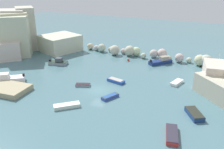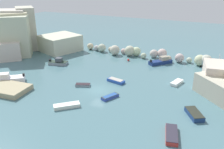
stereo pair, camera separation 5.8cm
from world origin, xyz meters
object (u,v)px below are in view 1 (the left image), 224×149
at_px(moored_boat_0, 58,62).
at_px(moored_boat_2, 216,76).
at_px(moored_boat_5, 161,61).
at_px(moored_boat_6, 83,85).
at_px(moored_boat_8, 172,134).
at_px(moored_boat_1, 116,81).
at_px(stone_dock, 5,88).
at_px(moored_boat_3, 7,79).
at_px(moored_boat_9, 110,97).
at_px(moored_boat_10, 194,114).
at_px(moored_boat_7, 177,83).
at_px(channel_buoy, 128,60).
at_px(moored_boat_4, 67,106).

bearing_deg(moored_boat_0, moored_boat_2, -4.99).
xyz_separation_m(moored_boat_5, moored_boat_6, (-9.33, -17.97, -0.37)).
bearing_deg(moored_boat_8, moored_boat_1, 33.28).
height_order(stone_dock, moored_boat_0, moored_boat_0).
height_order(moored_boat_2, moored_boat_8, moored_boat_2).
xyz_separation_m(moored_boat_2, moored_boat_3, (-34.49, -19.25, 0.35)).
bearing_deg(moored_boat_9, moored_boat_0, 85.40).
bearing_deg(moored_boat_8, moored_boat_10, -30.47).
relative_size(moored_boat_5, moored_boat_7, 1.56).
height_order(moored_boat_6, moored_boat_10, moored_boat_10).
bearing_deg(moored_boat_2, channel_buoy, -89.93).
bearing_deg(moored_boat_2, moored_boat_3, -54.96).
height_order(stone_dock, moored_boat_8, stone_dock).
height_order(moored_boat_1, moored_boat_6, moored_boat_1).
bearing_deg(moored_boat_2, moored_boat_10, -0.15).
bearing_deg(moored_boat_7, moored_boat_0, -74.12).
xyz_separation_m(moored_boat_4, moored_boat_8, (15.66, -0.33, 0.03)).
bearing_deg(moored_boat_8, moored_boat_3, 70.03).
distance_m(stone_dock, moored_boat_9, 18.20).
xyz_separation_m(stone_dock, moored_boat_5, (20.28, 25.42, 0.14)).
height_order(moored_boat_2, moored_boat_9, moored_boat_2).
relative_size(stone_dock, moored_boat_0, 1.83).
bearing_deg(moored_boat_10, moored_boat_7, -7.85).
xyz_separation_m(moored_boat_1, moored_boat_2, (16.56, 10.43, 0.02)).
height_order(moored_boat_2, moored_boat_6, moored_boat_2).
xyz_separation_m(moored_boat_5, moored_boat_7, (5.55, -9.75, -0.31)).
bearing_deg(channel_buoy, moored_boat_7, -32.86).
distance_m(moored_boat_2, moored_boat_5, 12.26).
distance_m(moored_boat_1, moored_boat_6, 6.17).
relative_size(channel_buoy, moored_boat_8, 0.13).
bearing_deg(moored_boat_5, stone_dock, -178.06).
distance_m(moored_boat_6, moored_boat_7, 17.00).
bearing_deg(stone_dock, moored_boat_4, -0.39).
xyz_separation_m(moored_boat_3, moored_boat_4, (15.32, -2.90, -0.38)).
xyz_separation_m(moored_boat_1, moored_boat_3, (-17.93, -8.82, 0.37)).
xyz_separation_m(moored_boat_6, moored_boat_10, (19.37, -1.87, 0.14)).
height_order(moored_boat_1, moored_boat_4, moored_boat_1).
xyz_separation_m(moored_boat_4, moored_boat_9, (4.48, 5.47, -0.01)).
height_order(moored_boat_0, moored_boat_10, moored_boat_0).
relative_size(channel_buoy, moored_boat_1, 0.15).
bearing_deg(moored_boat_1, moored_boat_3, 37.99).
bearing_deg(moored_boat_1, moored_boat_6, 54.33).
xyz_separation_m(moored_boat_0, moored_boat_1, (15.76, -3.37, -0.24)).
bearing_deg(moored_boat_1, moored_boat_4, 89.27).
distance_m(channel_buoy, moored_boat_7, 15.34).
distance_m(stone_dock, moored_boat_3, 3.72).
bearing_deg(moored_boat_10, moored_boat_2, -37.90).
height_order(moored_boat_0, moored_boat_8, moored_boat_0).
distance_m(moored_boat_0, moored_boat_7, 26.09).
relative_size(moored_boat_7, moored_boat_10, 0.89).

